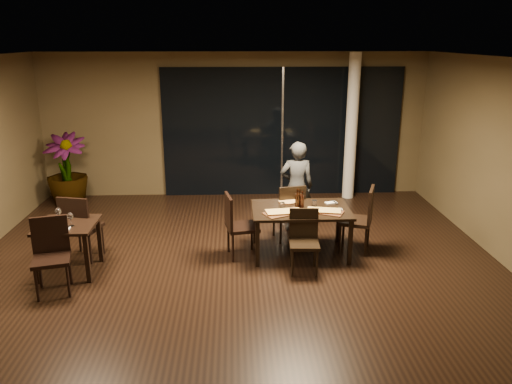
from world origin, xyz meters
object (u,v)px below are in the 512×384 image
Objects in this scene: chair_main_right at (362,216)px; bottle_a at (297,198)px; chair_main_left at (237,223)px; chair_main_far at (290,210)px; bottle_b at (302,200)px; bottle_c at (300,198)px; main_table at (301,213)px; potted_plant at (66,170)px; side_table at (68,232)px; chair_side_far at (79,225)px; diner at (297,187)px; chair_side_near at (51,251)px; chair_main_near at (304,237)px.

bottle_a reaches higher than chair_main_right.
chair_main_right is at bearing -97.50° from chair_main_left.
chair_main_far is 0.97× the size of chair_main_left.
chair_main_far is at bearing 104.32° from bottle_b.
chair_main_right is at bearing -1.63° from bottle_c.
potted_plant reaches higher than main_table.
side_table is 3.45m from bottle_c.
chair_main_far is 0.57m from bottle_c.
bottle_a is at bearing -164.44° from chair_side_far.
chair_main_left reaches higher than side_table.
chair_main_right is at bearing 132.61° from diner.
diner is 1.01m from bottle_b.
diner reaches higher than chair_main_left.
bottle_b is at bearing -1.87° from bottle_a.
bottle_c is at bearing -29.81° from potted_plant.
chair_side_near is 3.75× the size of bottle_b.
chair_main_left is 1.00m from bottle_a.
chair_side_near is 3.58m from bottle_a.
bottle_a is at bearing 96.47° from chair_main_near.
chair_main_near is at bearing -90.88° from bottle_c.
potted_plant reaches higher than chair_side_far.
chair_main_far is at bearing 97.90° from chair_main_near.
chair_side_far reaches higher than chair_main_near.
chair_main_near is at bearing -86.86° from bottle_a.
main_table is 3.61m from chair_side_near.
bottle_c is at bearing 9.82° from side_table.
chair_side_far reaches higher than main_table.
main_table is 5.08m from potted_plant.
chair_side_far is at bearing -67.92° from chair_main_right.
chair_side_far is (0.04, 0.40, -0.04)m from side_table.
side_table is 4.41m from chair_main_right.
bottle_c is at bearing 117.59° from bottle_b.
chair_side_near is at bearing 100.28° from chair_main_left.
chair_main_far is 1.06m from chair_main_left.
chair_side_near is 3.73m from potted_plant.
bottle_a is 0.08m from bottle_b.
chair_side_near is 3.65m from bottle_b.
bottle_a is 1.15× the size of bottle_b.
bottle_a is (3.40, 1.06, 0.34)m from chair_side_near.
chair_side_far is 0.66× the size of diner.
chair_main_right reaches higher than side_table.
chair_side_far is at bearing -69.25° from potted_plant.
potted_plant reaches higher than chair_main_right.
chair_side_far is 2.88m from potted_plant.
bottle_a is at bearing 8.96° from side_table.
chair_side_near reaches higher than side_table.
diner is (-0.91, 0.97, 0.21)m from chair_main_right.
chair_side_far is 1.03× the size of chair_side_near.
chair_side_far is (-4.33, -0.16, -0.01)m from chair_main_right.
diner is (0.06, 1.03, 0.12)m from main_table.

